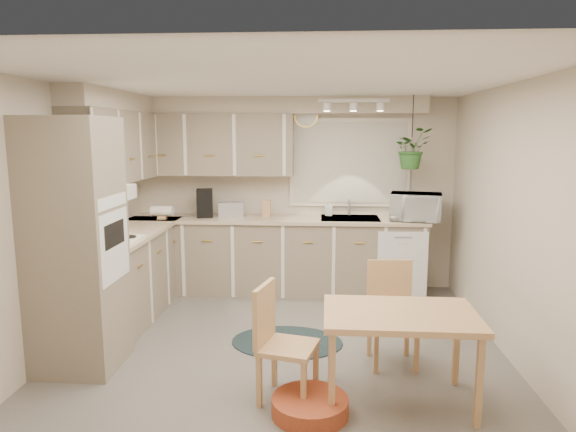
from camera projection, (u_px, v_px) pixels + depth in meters
The scene contains 35 objects.
floor at pixel (282, 352), 4.67m from camera, with size 4.20×4.20×0.00m, color #66625A.
ceiling at pixel (281, 81), 4.28m from camera, with size 4.20×4.20×0.00m, color white.
wall_back at pixel (294, 194), 6.54m from camera, with size 4.00×0.04×2.40m, color beige.
wall_front at pixel (249, 299), 2.41m from camera, with size 4.00×0.04×2.40m, color beige.
wall_left at pixel (60, 220), 4.60m from camera, with size 0.04×4.20×2.40m, color beige.
wall_right at pixel (516, 225), 4.35m from camera, with size 0.04×4.20×2.40m, color beige.
base_cab_left at pixel (132, 275), 5.56m from camera, with size 0.60×1.85×0.90m, color gray.
base_cab_back at pixel (277, 256), 6.38m from camera, with size 3.60×0.60×0.90m, color gray.
counter_left at pixel (130, 232), 5.48m from camera, with size 0.64×1.89×0.04m, color #C4B68F.
counter_back at pixel (276, 219), 6.29m from camera, with size 3.64×0.64×0.04m, color #C4B68F.
oven_stack at pixel (76, 246), 4.23m from camera, with size 0.65×0.65×2.10m, color gray.
wall_oven_face at pixel (114, 246), 4.21m from camera, with size 0.02×0.56×0.58m, color silver.
upper_cab_left at pixel (118, 147), 5.47m from camera, with size 0.35×2.00×0.75m, color gray.
upper_cab_back at pixel (213, 145), 6.33m from camera, with size 2.00×0.35×0.75m, color gray.
soffit_left at pixel (113, 101), 5.40m from camera, with size 0.30×2.00×0.20m, color beige.
soffit_back at pixel (277, 105), 6.23m from camera, with size 3.60×0.30×0.20m, color beige.
cooktop at pixel (110, 241), 4.91m from camera, with size 0.52×0.58×0.02m, color silver.
range_hood at pixel (105, 194), 4.84m from camera, with size 0.40×0.60×0.14m, color silver.
window_blinds at pixel (350, 163), 6.41m from camera, with size 1.40×0.02×1.00m, color silver.
window_frame at pixel (350, 163), 6.42m from camera, with size 1.50×0.02×1.10m, color silver.
sink at pixel (350, 222), 6.25m from camera, with size 0.70×0.48×0.10m, color #A6A8AD.
dishwasher_front at pixel (402, 267), 5.99m from camera, with size 0.58×0.01×0.83m, color silver.
track_light_bar at pixel (354, 100), 5.78m from camera, with size 0.80×0.04×0.04m, color silver.
wall_clock at pixel (306, 116), 6.35m from camera, with size 0.30×0.30×0.03m, color gold.
dining_table at pixel (399, 357), 3.76m from camera, with size 1.10×0.73×0.69m, color tan.
chair_left at pixel (288, 344), 3.77m from camera, with size 0.41×0.41×0.87m, color tan.
chair_back at pixel (393, 315), 4.36m from camera, with size 0.41×0.41×0.88m, color tan.
braided_rug at pixel (287, 342), 4.88m from camera, with size 1.06×0.80×0.01m, color black.
pet_bed at pixel (310, 406), 3.62m from camera, with size 0.55×0.55×0.13m, color #A33320.
microwave at pixel (416, 204), 6.07m from camera, with size 0.59×0.33×0.40m, color silver.
soap_bottle at pixel (329, 213), 6.40m from camera, with size 0.09×0.19×0.09m, color silver.
hanging_plant at pixel (411, 153), 5.98m from camera, with size 0.43×0.48×0.37m, color #2C6127.
coffee_maker at pixel (205, 203), 6.33m from camera, with size 0.19×0.24×0.34m, color black.
toaster at pixel (231, 209), 6.34m from camera, with size 0.31×0.17×0.19m, color #A6A8AD.
knife_block at pixel (267, 208), 6.34m from camera, with size 0.10×0.10×0.21m, color tan.
Camera 1 is at (0.33, -4.40, 1.97)m, focal length 32.00 mm.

